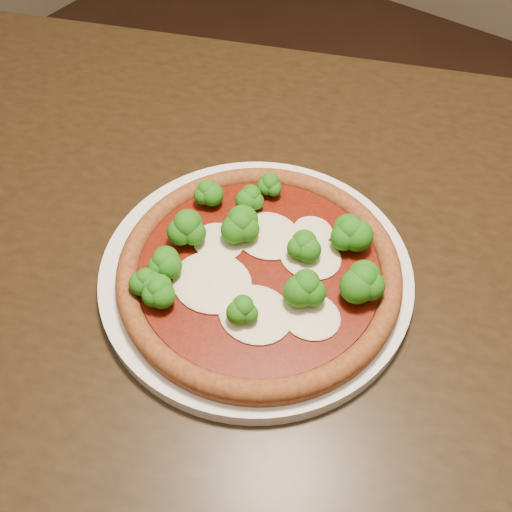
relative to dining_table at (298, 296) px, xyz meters
The scene contains 3 objects.
dining_table is the anchor object (origin of this frame).
plate 0.12m from the dining_table, 109.48° to the right, with size 0.35×0.35×0.02m, color silver.
pizza 0.14m from the dining_table, 102.16° to the right, with size 0.31×0.31×0.06m.
Camera 1 is at (0.08, -0.33, 1.27)m, focal length 40.00 mm.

